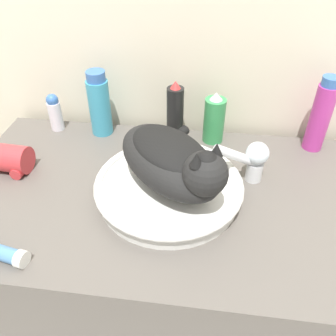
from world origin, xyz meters
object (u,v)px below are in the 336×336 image
Objects in this scene: mouthwash_bottle at (99,104)px; hairspray_can_black at (175,113)px; deodorant_stick at (55,112)px; cat at (173,159)px; spray_bottle_trigger at (214,119)px; faucet at (253,159)px; hair_dryer at (4,158)px; shampoo_bottle_tall at (321,115)px.

mouthwash_bottle reaches higher than hairspray_can_black.
cat is at bearing -34.31° from deodorant_stick.
faucet is at bearing -59.90° from spray_bottle_trigger.
mouthwash_bottle is at bearing 178.03° from cat.
hairspray_can_black is (-0.12, 0.00, 0.01)m from spray_bottle_trigger.
hairspray_can_black is 0.38m from deodorant_stick.
spray_bottle_trigger is 0.96× the size of hair_dryer.
faucet is 0.63m from deodorant_stick.
spray_bottle_trigger is at bearing -83.80° from faucet.
faucet is at bearing -16.55° from deodorant_stick.
cat is 0.38m from mouthwash_bottle.
spray_bottle_trigger reaches higher than faucet.
mouthwash_bottle is at bearing -45.46° from faucet.
hairspray_can_black is 0.50m from hair_dryer.
mouthwash_bottle is 0.91× the size of shampoo_bottle_tall.
faucet is 0.49m from mouthwash_bottle.
cat reaches higher than mouthwash_bottle.
hair_dryer is (-0.56, -0.22, -0.04)m from spray_bottle_trigger.
faucet is 0.21m from spray_bottle_trigger.
mouthwash_bottle is at bearing 180.00° from hairspray_can_black.
cat reaches higher than hairspray_can_black.
spray_bottle_trigger is (-0.10, 0.18, 0.00)m from faucet.
faucet is 1.22× the size of deodorant_stick.
shampoo_bottle_tall is (0.79, 0.00, 0.05)m from deodorant_stick.
faucet is at bearing -173.04° from hair_dryer.
spray_bottle_trigger is 0.30m from shampoo_bottle_tall.
mouthwash_bottle is at bearing 180.00° from spray_bottle_trigger.
faucet is 0.66m from hair_dryer.
faucet is 0.73× the size of mouthwash_bottle.
spray_bottle_trigger is 1.32× the size of deodorant_stick.
hairspray_can_black reaches higher than hair_dryer.
faucet is 0.89× the size of hair_dryer.
deodorant_stick is at bearing -180.00° from mouthwash_bottle.
cat is 0.48m from hair_dryer.
hair_dryer is (-0.47, 0.06, -0.09)m from cat.
cat is 1.73× the size of shampoo_bottle_tall.
hairspray_can_black is (-0.03, 0.28, -0.03)m from cat.
faucet reaches higher than deodorant_stick.
cat reaches higher than deodorant_stick.
faucet is 0.79× the size of hairspray_can_black.
mouthwash_bottle is 0.23m from hairspray_can_black.
mouthwash_bottle is 1.27× the size of spray_bottle_trigger.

